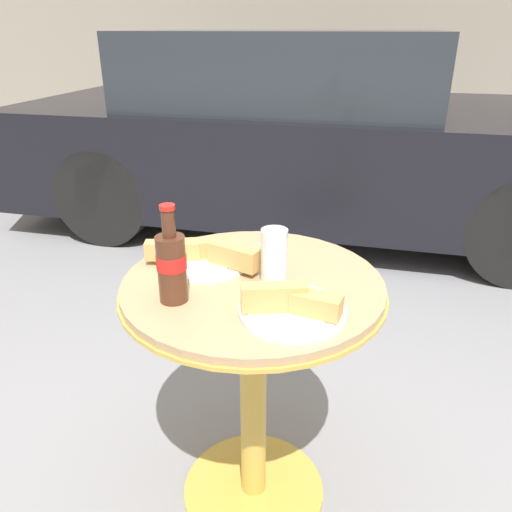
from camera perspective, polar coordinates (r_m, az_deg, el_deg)
name	(u,v)px	position (r m, az deg, el deg)	size (l,w,h in m)	color
ground_plane	(254,491)	(1.67, -0.29, -25.25)	(30.00, 30.00, 0.00)	gray
bistro_table	(253,350)	(1.32, -0.33, -10.65)	(0.65, 0.65, 0.72)	gold
cola_bottle_left	(172,264)	(1.10, -9.62, -0.94)	(0.07, 0.07, 0.22)	#4C2819
drinking_glass	(274,257)	(1.19, 2.07, -0.16)	(0.06, 0.06, 0.13)	black
lunch_plate_near	(206,256)	(1.29, -5.74, 0.04)	(0.31, 0.24, 0.07)	white
lunch_plate_far	(293,307)	(1.06, 4.21, -5.79)	(0.23, 0.23, 0.07)	white
parked_car	(309,136)	(3.55, 6.08, 13.53)	(3.92, 1.69, 1.26)	black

